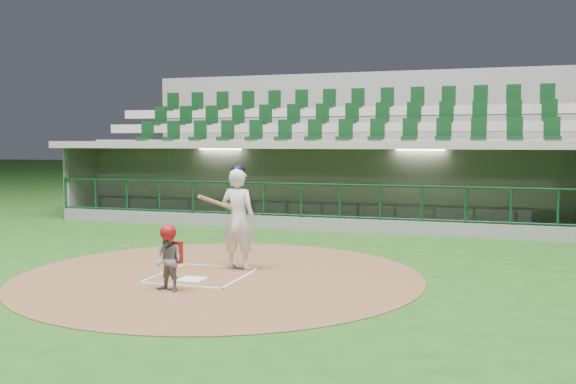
{
  "coord_description": "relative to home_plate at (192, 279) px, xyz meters",
  "views": [
    {
      "loc": [
        4.86,
        -10.57,
        2.39
      ],
      "look_at": [
        0.69,
        2.6,
        1.3
      ],
      "focal_mm": 40.0,
      "sensor_mm": 36.0,
      "label": 1
    }
  ],
  "objects": [
    {
      "name": "ground",
      "position": [
        0.0,
        0.7,
        -0.02
      ],
      "size": [
        120.0,
        120.0,
        0.0
      ],
      "primitive_type": "plane",
      "color": "#1D4B15",
      "rests_on": "ground"
    },
    {
      "name": "dirt_circle",
      "position": [
        0.3,
        0.5,
        -0.02
      ],
      "size": [
        7.2,
        7.2,
        0.01
      ],
      "primitive_type": "cylinder",
      "color": "brown",
      "rests_on": "ground"
    },
    {
      "name": "home_plate",
      "position": [
        0.0,
        0.0,
        0.0
      ],
      "size": [
        0.43,
        0.43,
        0.02
      ],
      "primitive_type": "cube",
      "color": "white",
      "rests_on": "dirt_circle"
    },
    {
      "name": "batter_box_chalk",
      "position": [
        0.0,
        0.4,
        -0.0
      ],
      "size": [
        1.55,
        1.8,
        0.01
      ],
      "color": "white",
      "rests_on": "ground"
    },
    {
      "name": "dugout_structure",
      "position": [
        0.11,
        8.55,
        0.93
      ],
      "size": [
        16.4,
        3.7,
        3.0
      ],
      "color": "gray",
      "rests_on": "ground"
    },
    {
      "name": "seating_deck",
      "position": [
        0.0,
        11.61,
        1.4
      ],
      "size": [
        17.0,
        6.72,
        5.15
      ],
      "color": "slate",
      "rests_on": "ground"
    },
    {
      "name": "batter",
      "position": [
        0.4,
        1.13,
        0.97
      ],
      "size": [
        0.91,
        0.91,
        1.96
      ],
      "color": "white",
      "rests_on": "dirt_circle"
    },
    {
      "name": "catcher",
      "position": [
        0.02,
        -0.87,
        0.53
      ],
      "size": [
        0.57,
        0.49,
        1.07
      ],
      "color": "gray",
      "rests_on": "dirt_circle"
    }
  ]
}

